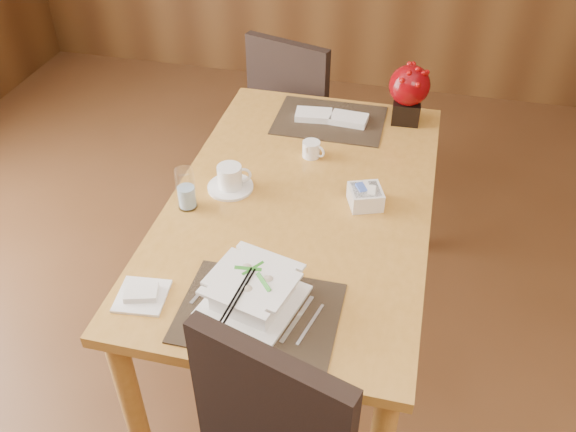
% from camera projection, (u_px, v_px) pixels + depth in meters
% --- Properties ---
extents(dining_table, '(0.90, 1.50, 0.75)m').
position_uv_depth(dining_table, '(301.00, 220.00, 2.20)').
color(dining_table, '#C88B37').
rests_on(dining_table, ground).
extents(placemat_near, '(0.45, 0.33, 0.01)m').
position_uv_depth(placemat_near, '(259.00, 312.00, 1.72)').
color(placemat_near, black).
rests_on(placemat_near, dining_table).
extents(placemat_far, '(0.45, 0.33, 0.01)m').
position_uv_depth(placemat_far, '(330.00, 120.00, 2.55)').
color(placemat_far, black).
rests_on(placemat_far, dining_table).
extents(soup_setting, '(0.31, 0.31, 0.10)m').
position_uv_depth(soup_setting, '(253.00, 291.00, 1.72)').
color(soup_setting, white).
rests_on(soup_setting, dining_table).
extents(coffee_cup, '(0.16, 0.16, 0.09)m').
position_uv_depth(coffee_cup, '(230.00, 179.00, 2.16)').
color(coffee_cup, white).
rests_on(coffee_cup, dining_table).
extents(water_glass, '(0.08, 0.08, 0.15)m').
position_uv_depth(water_glass, '(186.00, 189.00, 2.05)').
color(water_glass, white).
rests_on(water_glass, dining_table).
extents(creamer_jug, '(0.11, 0.11, 0.06)m').
position_uv_depth(creamer_jug, '(311.00, 149.00, 2.33)').
color(creamer_jug, white).
rests_on(creamer_jug, dining_table).
extents(sugar_caddy, '(0.14, 0.14, 0.07)m').
position_uv_depth(sugar_caddy, '(365.00, 197.00, 2.09)').
color(sugar_caddy, white).
rests_on(sugar_caddy, dining_table).
extents(berry_decor, '(0.17, 0.17, 0.25)m').
position_uv_depth(berry_decor, '(409.00, 91.00, 2.47)').
color(berry_decor, black).
rests_on(berry_decor, dining_table).
extents(napkins_far, '(0.30, 0.11, 0.03)m').
position_uv_depth(napkins_far, '(334.00, 117.00, 2.54)').
color(napkins_far, white).
rests_on(napkins_far, dining_table).
extents(bread_plate, '(0.16, 0.16, 0.01)m').
position_uv_depth(bread_plate, '(142.00, 296.00, 1.77)').
color(bread_plate, white).
rests_on(bread_plate, dining_table).
extents(far_chair, '(0.55, 0.55, 0.94)m').
position_uv_depth(far_chair, '(299.00, 112.00, 3.05)').
color(far_chair, black).
rests_on(far_chair, ground).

